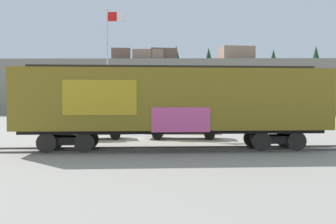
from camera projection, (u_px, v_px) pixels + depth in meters
The scene contains 7 objects.
ground_plane at pixel (182, 150), 16.82m from camera, with size 260.00×260.00×0.00m, color gray.
track at pixel (222, 149), 16.96m from camera, with size 59.96×5.83×0.08m.
freight_car at pixel (173, 101), 16.76m from camera, with size 14.79×3.97×4.09m.
flagpole at pixel (110, 56), 26.47m from camera, with size 1.52×0.18×9.53m.
hillside at pixel (174, 90), 85.95m from camera, with size 120.09×32.75×15.59m.
parked_car_silver at pixel (91, 126), 21.97m from camera, with size 4.45×2.54×1.69m.
parked_car_white at pixel (183, 126), 22.21m from camera, with size 4.84×2.05×1.62m.
Camera 1 is at (-0.51, -16.78, 2.24)m, focal length 36.97 mm.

